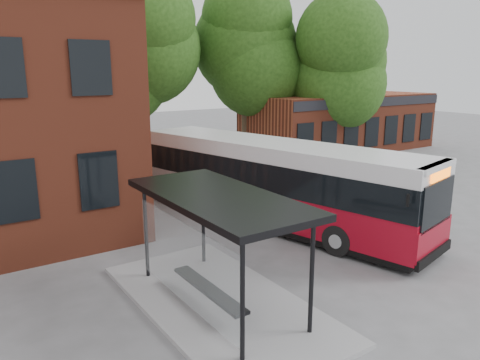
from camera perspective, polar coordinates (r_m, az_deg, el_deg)
ground at (r=15.43m, az=10.00°, el=-8.80°), size 100.00×100.00×0.00m
shop_row at (r=35.02m, az=12.03°, el=6.92°), size 14.00×6.20×4.00m
bus_shelter at (r=11.56m, az=-2.62°, el=-8.58°), size 3.60×7.00×2.90m
bike_rail at (r=28.49m, az=9.58°, el=1.91°), size 5.20×0.10×0.38m
tree_0 at (r=26.48m, az=-25.76°, el=11.51°), size 7.92×7.92×11.00m
tree_1 at (r=29.34m, az=-12.14°, el=11.99°), size 7.92×7.92×10.40m
tree_2 at (r=31.80m, az=0.60°, el=12.90°), size 7.92×7.92×11.00m
tree_3 at (r=32.01m, az=12.33°, el=11.07°), size 7.04×7.04×9.28m
city_bus at (r=17.70m, az=4.12°, el=-0.39°), size 5.35×12.61×3.13m
bicycle_0 at (r=26.72m, az=4.73°, el=1.85°), size 1.76×0.79×0.89m
bicycle_1 at (r=27.51m, az=8.40°, el=2.30°), size 1.85×0.63×1.09m
bicycle_2 at (r=27.93m, az=7.44°, el=2.27°), size 1.76×1.17×0.87m
bicycle_3 at (r=27.66m, az=8.12°, el=2.35°), size 1.86×1.14×1.08m
bicycle_4 at (r=28.28m, az=11.63°, el=2.24°), size 1.72×0.79×0.87m
bicycle_5 at (r=29.84m, az=11.12°, el=3.02°), size 1.81×0.75×1.05m
bicycle_6 at (r=28.76m, az=12.90°, el=2.33°), size 1.66×0.75×0.84m
bicycle_7 at (r=29.99m, az=13.44°, el=2.89°), size 1.68×0.59×0.99m
bicycle_extra_0 at (r=30.54m, az=13.52°, el=3.01°), size 1.87×1.12×0.93m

